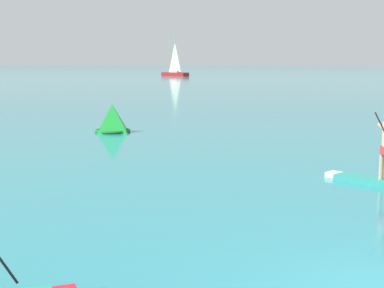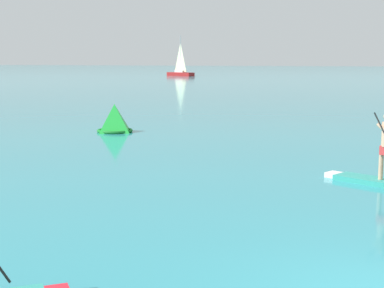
# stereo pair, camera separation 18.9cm
# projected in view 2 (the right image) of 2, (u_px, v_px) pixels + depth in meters

# --- Properties ---
(race_marker_buoy) EXTENTS (1.65, 1.65, 1.18)m
(race_marker_buoy) POSITION_uv_depth(u_px,v_px,m) (115.00, 120.00, 24.48)
(race_marker_buoy) COLOR green
(race_marker_buoy) RESTS_ON ground
(sailboat_left_horizon) EXTENTS (5.36, 3.68, 6.85)m
(sailboat_left_horizon) POSITION_uv_depth(u_px,v_px,m) (180.00, 71.00, 100.08)
(sailboat_left_horizon) COLOR #A51E1E
(sailboat_left_horizon) RESTS_ON ground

